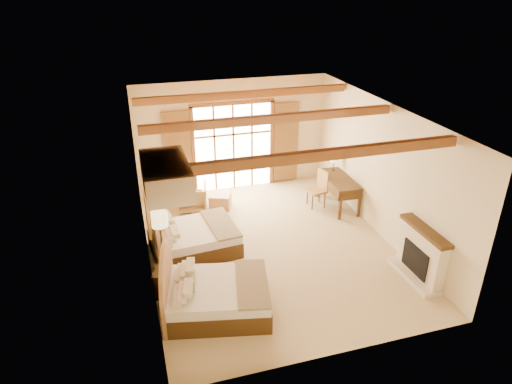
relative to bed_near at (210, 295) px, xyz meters
name	(u,v)px	position (x,y,z in m)	size (l,w,h in m)	color
floor	(270,246)	(1.79, 1.85, -0.38)	(7.00, 7.00, 0.00)	#C9B488
wall_back	(233,135)	(1.79, 5.35, 1.22)	(5.50, 5.50, 0.00)	beige
wall_left	(143,200)	(-0.96, 1.85, 1.22)	(7.00, 7.00, 0.00)	beige
wall_right	(382,170)	(4.54, 1.85, 1.22)	(7.00, 7.00, 0.00)	beige
ceiling	(272,113)	(1.79, 1.85, 2.82)	(7.00, 7.00, 0.00)	#AD6231
ceiling_beams	(272,119)	(1.79, 1.85, 2.70)	(5.39, 4.60, 0.18)	brown
french_doors	(233,148)	(1.79, 5.29, 0.87)	(3.95, 0.08, 2.60)	white
fireplace	(420,256)	(4.39, -0.15, 0.13)	(0.46, 1.40, 1.16)	beige
painting	(147,210)	(-0.91, 1.10, 1.37)	(0.06, 0.95, 0.75)	#EDB759
canopy_valance	(166,175)	(-0.61, -0.15, 2.57)	(0.70, 1.40, 0.45)	beige
bed_near	(210,295)	(0.00, 0.00, 0.00)	(2.22, 1.83, 1.27)	#402B10
bed_far	(188,237)	(-0.07, 2.18, -0.01)	(2.02, 1.60, 1.25)	#402B10
nightstand	(167,282)	(-0.71, 0.77, -0.11)	(0.46, 0.46, 0.55)	#402B10
floor_lamp	(160,224)	(-0.71, 1.19, 0.99)	(0.34, 0.34, 1.62)	#3B2B1A
armchair	(192,197)	(0.36, 4.23, -0.02)	(0.78, 0.80, 0.73)	#A37F4B
ottoman	(220,200)	(1.11, 4.14, -0.19)	(0.55, 0.55, 0.40)	tan
desk	(338,191)	(4.19, 3.30, 0.06)	(0.73, 1.57, 0.83)	#402B10
desk_chair	(317,195)	(3.67, 3.48, -0.07)	(0.54, 0.53, 1.02)	#A47643
desk_lamp	(334,160)	(4.30, 3.87, 0.75)	(0.20, 0.20, 0.40)	#3B2B1A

